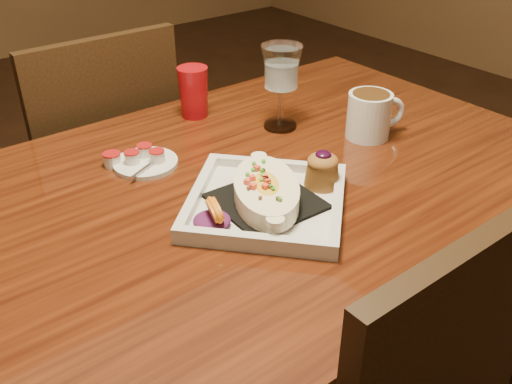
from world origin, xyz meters
TOP-DOWN VIEW (x-y plane):
  - table at (0.00, 0.00)m, footprint 1.50×0.90m
  - chair_far at (-0.00, 0.63)m, footprint 0.42×0.42m
  - plate at (0.04, -0.10)m, footprint 0.39×0.39m
  - coffee_mug at (0.40, -0.00)m, footprint 0.14×0.10m
  - goblet at (0.27, 0.16)m, footprint 0.09×0.09m
  - saucer at (-0.07, 0.19)m, footprint 0.13×0.13m
  - creamer_loose at (-0.12, 0.23)m, footprint 0.04×0.04m
  - red_tumbler at (0.15, 0.34)m, footprint 0.07×0.07m

SIDE VIEW (x-z plane):
  - chair_far at x=0.00m, z-range 0.04..0.97m
  - table at x=0.00m, z-range 0.28..1.03m
  - saucer at x=-0.07m, z-range 0.71..0.81m
  - creamer_loose at x=-0.12m, z-range 0.75..0.78m
  - plate at x=0.04m, z-range 0.73..0.82m
  - coffee_mug at x=0.40m, z-range 0.75..0.86m
  - red_tumbler at x=0.15m, z-range 0.75..0.87m
  - goblet at x=0.27m, z-range 0.79..0.98m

